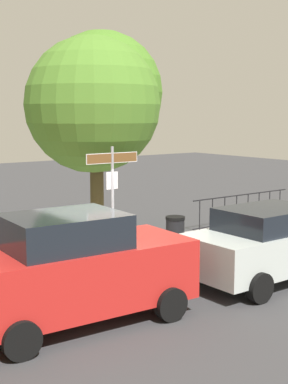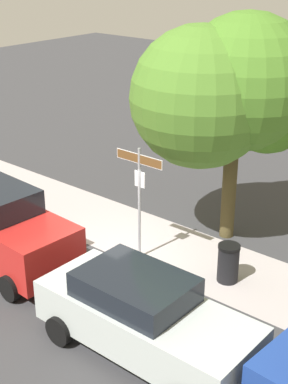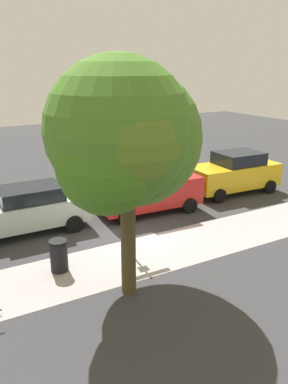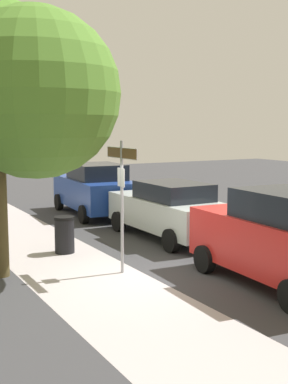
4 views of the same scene
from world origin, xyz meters
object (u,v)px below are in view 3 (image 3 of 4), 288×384
at_px(shade_tree, 125,138).
at_px(car_yellow, 234,172).
at_px(car_red, 150,188).
at_px(street_sign, 123,186).
at_px(car_silver, 26,209).
at_px(trash_bin, 59,256).

distance_m(shade_tree, car_yellow, 10.40).
bearing_deg(shade_tree, car_red, -126.19).
bearing_deg(car_red, street_sign, 48.26).
relative_size(shade_tree, car_silver, 1.34).
height_order(car_red, trash_bin, car_red).
bearing_deg(street_sign, car_yellow, -159.05).
distance_m(car_silver, trash_bin, 3.42).
bearing_deg(trash_bin, car_silver, -87.44).
height_order(street_sign, shade_tree, shade_tree).
height_order(car_yellow, car_silver, car_yellow).
bearing_deg(car_silver, shade_tree, 105.38).
bearing_deg(car_red, trash_bin, 34.41).
relative_size(street_sign, shade_tree, 0.49).
bearing_deg(shade_tree, car_yellow, -148.41).
height_order(shade_tree, trash_bin, shade_tree).
height_order(shade_tree, car_yellow, shade_tree).
xyz_separation_m(street_sign, car_silver, (2.57, -2.89, -1.27)).
bearing_deg(car_silver, trash_bin, 92.42).
bearing_deg(car_yellow, trash_bin, 21.09).
height_order(car_silver, trash_bin, car_silver).
bearing_deg(car_yellow, car_red, 6.09).
xyz_separation_m(car_yellow, car_red, (4.87, 0.32, 0.04)).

